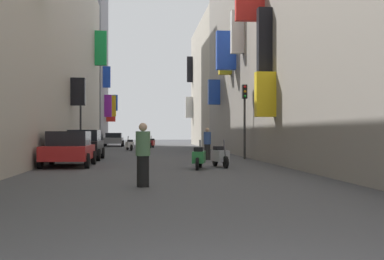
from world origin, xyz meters
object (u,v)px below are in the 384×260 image
Objects in this scene: parked_car_grey at (114,139)px; traffic_light_far_corner at (245,108)px; parked_car_black at (84,144)px; traffic_light_near_corner at (81,104)px; scooter_red at (152,143)px; pedestrian_crossing at (143,155)px; scooter_white at (130,145)px; scooter_green at (199,157)px; pedestrian_near_left at (207,144)px; scooter_silver at (220,156)px; parked_car_red at (69,148)px.

parked_car_grey is 28.08m from traffic_light_far_corner.
traffic_light_near_corner is (-0.72, 4.60, 2.37)m from parked_car_black.
scooter_red is 1.05× the size of pedestrian_crossing.
scooter_white is at bearing 82.10° from parked_car_black.
pedestrian_near_left is at bearing 80.39° from scooter_green.
scooter_red is 1.06× the size of pedestrian_near_left.
scooter_red is at bearing 92.79° from scooter_green.
parked_car_grey is 1.04× the size of parked_car_black.
parked_car_grey is 1.08× the size of traffic_light_far_corner.
scooter_silver is (6.14, -33.21, -0.27)m from parked_car_grey.
pedestrian_crossing is 0.36× the size of traffic_light_near_corner.
pedestrian_crossing is at bearing -103.88° from pedestrian_near_left.
traffic_light_far_corner is (8.46, -0.01, 1.92)m from parked_car_black.
scooter_red is (3.79, -6.05, -0.27)m from parked_car_grey.
scooter_red is 21.51m from pedestrian_near_left.
scooter_white is at bearing 98.52° from scooter_green.
traffic_light_near_corner is (-6.92, 11.09, 2.71)m from scooter_silver.
parked_car_red is 2.35× the size of scooter_white.
scooter_white is 15.54m from pedestrian_near_left.
traffic_light_near_corner is (-7.09, 5.29, 2.35)m from pedestrian_near_left.
parked_car_grey reaches higher than scooter_white.
traffic_light_far_corner is at bearing 31.99° from parked_car_red.
parked_car_red is 2.46× the size of pedestrian_crossing.
traffic_light_far_corner is (2.09, 0.69, 1.90)m from pedestrian_near_left.
parked_car_black is 14.34m from scooter_white.
scooter_white is 10.34m from traffic_light_near_corner.
pedestrian_near_left reaches higher than parked_car_red.
traffic_light_near_corner is at bearing 101.44° from pedestrian_crossing.
pedestrian_crossing is at bearing -85.79° from parked_car_grey.
scooter_white is at bearing 106.44° from pedestrian_near_left.
parked_car_grey is at bearing 98.72° from scooter_white.
traffic_light_near_corner is 10.28m from traffic_light_far_corner.
pedestrian_crossing is 19.22m from traffic_light_near_corner.
traffic_light_far_corner is at bearing -77.41° from scooter_red.
parked_car_red is at bearing -148.01° from traffic_light_far_corner.
traffic_light_near_corner is (-3.78, 18.69, 2.34)m from pedestrian_crossing.
parked_car_grey is at bearing 102.98° from pedestrian_near_left.
scooter_white is at bearing 92.20° from pedestrian_crossing.
pedestrian_near_left is (2.52, -21.36, 0.36)m from scooter_red.
pedestrian_crossing is (1.09, -28.30, 0.37)m from scooter_white.
pedestrian_crossing is at bearing -112.42° from scooter_silver.
parked_car_red is 10.23m from traffic_light_near_corner.
parked_car_red is 2.21× the size of scooter_silver.
parked_car_red is at bearing -90.57° from parked_car_black.
scooter_red is 16.92m from traffic_light_near_corner.
traffic_light_near_corner is at bearing -92.01° from parked_car_grey.
scooter_green is at bearing -81.41° from parked_car_grey.
pedestrian_near_left is at bearing -73.56° from scooter_white.
pedestrian_crossing is at bearing -110.98° from traffic_light_far_corner.
pedestrian_crossing reaches higher than scooter_green.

